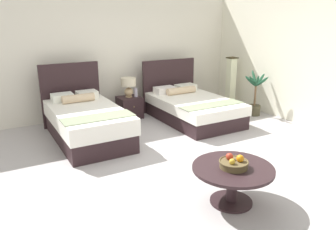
# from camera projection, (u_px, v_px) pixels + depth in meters

# --- Properties ---
(ground_plane) EXTENTS (9.46, 9.39, 0.02)m
(ground_plane) POSITION_uv_depth(u_px,v_px,m) (186.00, 157.00, 5.19)
(ground_plane) COLOR #B1ABAB
(wall_back) EXTENTS (9.46, 0.12, 2.58)m
(wall_back) POSITION_uv_depth(u_px,v_px,m) (115.00, 55.00, 7.21)
(wall_back) COLOR white
(wall_back) RESTS_ON ground
(wall_side_right) EXTENTS (0.12, 4.99, 2.58)m
(wall_side_right) POSITION_uv_depth(u_px,v_px,m) (300.00, 59.00, 6.54)
(wall_side_right) COLOR white
(wall_side_right) RESTS_ON ground
(bed_near_window) EXTENTS (1.15, 2.07, 1.25)m
(bed_near_window) POSITION_uv_depth(u_px,v_px,m) (86.00, 121.00, 5.83)
(bed_near_window) COLOR #2D1D20
(bed_near_window) RESTS_ON ground
(bed_near_corner) EXTENTS (1.32, 2.08, 1.17)m
(bed_near_corner) POSITION_uv_depth(u_px,v_px,m) (191.00, 107.00, 6.92)
(bed_near_corner) COLOR #2D1D20
(bed_near_corner) RESTS_ON ground
(nightstand) EXTENTS (0.46, 0.48, 0.46)m
(nightstand) POSITION_uv_depth(u_px,v_px,m) (130.00, 107.00, 7.08)
(nightstand) COLOR #2D1D20
(nightstand) RESTS_ON ground
(table_lamp) EXTENTS (0.32, 0.32, 0.41)m
(table_lamp) POSITION_uv_depth(u_px,v_px,m) (128.00, 85.00, 6.95)
(table_lamp) COLOR tan
(table_lamp) RESTS_ON nightstand
(vase) EXTENTS (0.07, 0.07, 0.19)m
(vase) POSITION_uv_depth(u_px,v_px,m) (136.00, 92.00, 7.02)
(vase) COLOR #BAB4CB
(vase) RESTS_ON nightstand
(coffee_table) EXTENTS (0.94, 0.94, 0.46)m
(coffee_table) POSITION_uv_depth(u_px,v_px,m) (233.00, 176.00, 3.80)
(coffee_table) COLOR #2D1D20
(coffee_table) RESTS_ON ground
(fruit_bowl) EXTENTS (0.34, 0.34, 0.15)m
(fruit_bowl) POSITION_uv_depth(u_px,v_px,m) (234.00, 163.00, 3.74)
(fruit_bowl) COLOR brown
(fruit_bowl) RESTS_ON coffee_table
(floor_lamp_corner) EXTENTS (0.21, 0.21, 1.19)m
(floor_lamp_corner) POSITION_uv_depth(u_px,v_px,m) (231.00, 82.00, 7.87)
(floor_lamp_corner) COLOR #312812
(floor_lamp_corner) RESTS_ON ground
(potted_palm) EXTENTS (0.51, 0.51, 0.98)m
(potted_palm) POSITION_uv_depth(u_px,v_px,m) (255.00, 101.00, 7.24)
(potted_palm) COLOR #453F2C
(potted_palm) RESTS_ON ground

